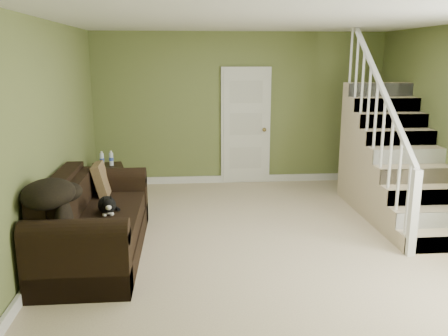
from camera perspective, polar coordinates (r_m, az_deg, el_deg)
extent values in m
cube|color=tan|center=(5.92, 4.94, -8.51)|extent=(5.00, 5.50, 0.01)
cube|color=white|center=(5.51, 5.50, 17.45)|extent=(5.00, 5.50, 0.01)
cube|color=olive|center=(8.27, 1.92, 7.10)|extent=(5.00, 0.04, 2.60)
cube|color=olive|center=(2.97, 14.33, -4.73)|extent=(5.00, 0.04, 2.60)
cube|color=olive|center=(5.70, -20.44, 3.42)|extent=(0.04, 5.50, 2.60)
cube|color=white|center=(8.47, 1.88, -1.29)|extent=(5.00, 0.04, 0.12)
cube|color=white|center=(6.02, -19.20, -8.27)|extent=(0.04, 5.50, 0.12)
cube|color=white|center=(8.28, 2.62, 5.08)|extent=(0.86, 0.05, 2.02)
cube|color=white|center=(8.27, 2.64, 4.99)|extent=(0.78, 0.04, 1.96)
sphere|color=olive|center=(8.28, 4.88, 4.62)|extent=(0.07, 0.07, 0.07)
cube|color=tan|center=(6.14, 24.66, -7.94)|extent=(1.00, 0.27, 0.20)
cylinder|color=white|center=(5.76, 21.27, -3.20)|extent=(0.04, 0.04, 0.90)
cube|color=tan|center=(6.32, 23.56, -6.25)|extent=(1.00, 0.27, 0.40)
cylinder|color=white|center=(5.95, 20.32, -0.62)|extent=(0.04, 0.04, 0.90)
cube|color=tan|center=(6.52, 22.54, -4.65)|extent=(1.00, 0.27, 0.60)
cylinder|color=white|center=(6.14, 19.42, 1.79)|extent=(0.04, 0.04, 0.90)
cube|color=tan|center=(6.72, 21.58, -3.15)|extent=(1.00, 0.27, 0.80)
cylinder|color=white|center=(6.35, 18.58, 4.05)|extent=(0.04, 0.04, 0.90)
cube|color=tan|center=(6.93, 20.68, -1.73)|extent=(1.00, 0.27, 1.00)
cylinder|color=white|center=(6.57, 17.80, 6.17)|extent=(0.04, 0.04, 0.90)
cube|color=tan|center=(7.14, 19.84, -0.40)|extent=(1.00, 0.27, 1.20)
cylinder|color=white|center=(6.80, 17.05, 8.14)|extent=(0.04, 0.04, 0.90)
cube|color=tan|center=(7.36, 19.04, 0.85)|extent=(1.00, 0.27, 1.40)
cylinder|color=white|center=(7.04, 16.35, 9.97)|extent=(0.04, 0.04, 0.90)
cube|color=tan|center=(7.58, 18.29, 2.03)|extent=(1.00, 0.27, 1.60)
cylinder|color=white|center=(7.29, 15.69, 11.69)|extent=(0.04, 0.04, 0.90)
cube|color=tan|center=(7.81, 17.58, 3.14)|extent=(1.00, 0.27, 1.80)
cylinder|color=white|center=(7.54, 15.07, 13.29)|extent=(0.04, 0.04, 0.90)
cube|color=white|center=(5.67, 21.82, -5.09)|extent=(0.09, 0.09, 1.00)
cube|color=white|center=(6.54, 18.08, 10.08)|extent=(0.06, 2.46, 1.84)
cube|color=black|center=(5.63, -14.95, -8.72)|extent=(0.98, 2.26, 0.26)
cube|color=black|center=(5.53, -14.05, -6.41)|extent=(0.74, 1.70, 0.23)
cube|color=black|center=(4.65, -17.23, -11.14)|extent=(0.98, 0.26, 0.64)
cube|color=black|center=(6.50, -13.55, -3.86)|extent=(0.98, 0.26, 0.64)
cylinder|color=black|center=(4.54, -17.51, -7.47)|extent=(0.98, 0.26, 0.26)
cylinder|color=black|center=(6.41, -13.71, -1.15)|extent=(0.98, 0.26, 0.26)
cube|color=black|center=(5.57, -19.14, -4.44)|extent=(0.21, 1.75, 0.65)
cube|color=black|center=(5.51, -17.60, -3.63)|extent=(0.14, 1.68, 0.36)
cube|color=black|center=(7.64, -13.71, -1.65)|extent=(0.54, 0.54, 0.54)
cylinder|color=white|center=(7.52, -14.47, 0.97)|extent=(0.06, 0.06, 0.20)
cylinder|color=#3048BA|center=(7.52, -14.47, 0.97)|extent=(0.07, 0.07, 0.05)
cylinder|color=white|center=(7.49, -14.52, 1.83)|extent=(0.03, 0.03, 0.03)
cylinder|color=white|center=(7.53, -13.41, 1.05)|extent=(0.06, 0.06, 0.20)
cylinder|color=#3048BA|center=(7.53, -13.41, 1.05)|extent=(0.07, 0.07, 0.05)
cylinder|color=white|center=(7.51, -13.46, 1.91)|extent=(0.03, 0.03, 0.03)
ellipsoid|color=black|center=(5.47, -13.90, -4.34)|extent=(0.27, 0.38, 0.19)
ellipsoid|color=white|center=(5.40, -14.02, -4.94)|extent=(0.14, 0.17, 0.10)
sphere|color=black|center=(5.28, -14.24, -4.25)|extent=(0.15, 0.15, 0.13)
ellipsoid|color=white|center=(5.23, -14.32, -4.65)|extent=(0.08, 0.07, 0.06)
cone|color=black|center=(5.27, -14.64, -3.53)|extent=(0.05, 0.06, 0.06)
cone|color=black|center=(5.26, -13.89, -3.53)|extent=(0.05, 0.06, 0.06)
cylinder|color=black|center=(5.60, -12.71, -4.62)|extent=(0.16, 0.25, 0.04)
ellipsoid|color=yellow|center=(5.08, -13.17, -6.48)|extent=(0.08, 0.18, 0.05)
cube|color=#4F391F|center=(6.17, -14.53, -1.37)|extent=(0.21, 0.42, 0.43)
ellipsoid|color=black|center=(4.80, -20.38, -2.91)|extent=(0.57, 0.70, 0.27)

